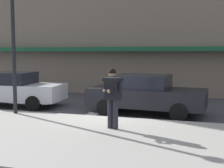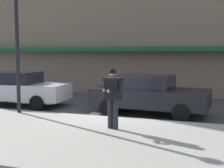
{
  "view_description": "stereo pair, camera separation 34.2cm",
  "coord_description": "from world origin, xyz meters",
  "px_view_note": "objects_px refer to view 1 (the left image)",
  "views": [
    {
      "loc": [
        3.42,
        -10.63,
        2.4
      ],
      "look_at": [
        0.77,
        -1.95,
        1.49
      ],
      "focal_mm": 50.0,
      "sensor_mm": 36.0,
      "label": 1
    },
    {
      "loc": [
        3.75,
        -10.52,
        2.4
      ],
      "look_at": [
        0.77,
        -1.95,
        1.49
      ],
      "focal_mm": 50.0,
      "sensor_mm": 36.0,
      "label": 2
    }
  ],
  "objects_px": {
    "parked_sedan_near": "(12,89)",
    "man_texting_on_phone": "(113,92)",
    "street_lamp_post": "(13,32)",
    "parked_sedan_mid": "(146,94)"
  },
  "relations": [
    {
      "from": "parked_sedan_near",
      "to": "man_texting_on_phone",
      "type": "xyz_separation_m",
      "value": [
        5.66,
        -3.21,
        0.46
      ]
    },
    {
      "from": "parked_sedan_mid",
      "to": "man_texting_on_phone",
      "type": "xyz_separation_m",
      "value": [
        -0.38,
        -3.2,
        0.46
      ]
    },
    {
      "from": "parked_sedan_mid",
      "to": "man_texting_on_phone",
      "type": "bearing_deg",
      "value": -96.83
    },
    {
      "from": "parked_sedan_mid",
      "to": "parked_sedan_near",
      "type": "bearing_deg",
      "value": 179.93
    },
    {
      "from": "man_texting_on_phone",
      "to": "street_lamp_post",
      "type": "xyz_separation_m",
      "value": [
        -4.18,
        1.23,
        1.89
      ]
    },
    {
      "from": "street_lamp_post",
      "to": "parked_sedan_near",
      "type": "bearing_deg",
      "value": 126.73
    },
    {
      "from": "parked_sedan_near",
      "to": "man_texting_on_phone",
      "type": "distance_m",
      "value": 6.52
    },
    {
      "from": "parked_sedan_near",
      "to": "street_lamp_post",
      "type": "height_order",
      "value": "street_lamp_post"
    },
    {
      "from": "street_lamp_post",
      "to": "man_texting_on_phone",
      "type": "bearing_deg",
      "value": -16.33
    },
    {
      "from": "parked_sedan_mid",
      "to": "man_texting_on_phone",
      "type": "relative_size",
      "value": 2.56
    }
  ]
}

